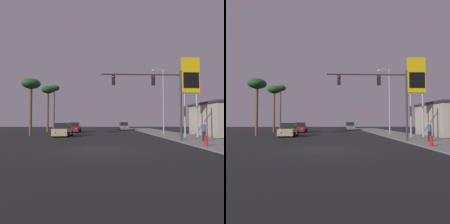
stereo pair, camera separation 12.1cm
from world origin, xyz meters
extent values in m
plane|color=black|center=(0.00, 0.00, 0.00)|extent=(120.00, 120.00, 0.00)
cube|color=gray|center=(9.50, 10.00, 0.06)|extent=(5.00, 60.00, 0.12)
cube|color=slate|center=(4.70, 31.34, 0.58)|extent=(1.94, 4.26, 0.80)
cube|color=black|center=(4.70, 31.49, 1.33)|extent=(1.67, 2.05, 0.70)
cylinder|color=black|center=(3.80, 30.04, 0.32)|extent=(0.24, 0.64, 0.64)
cylinder|color=black|center=(5.60, 30.04, 0.32)|extent=(0.24, 0.64, 0.64)
cylinder|color=black|center=(3.80, 32.64, 0.32)|extent=(0.24, 0.64, 0.64)
cylinder|color=black|center=(5.60, 32.64, 0.32)|extent=(0.24, 0.64, 0.64)
sphere|color=#F2EACC|center=(4.14, 29.22, 0.63)|extent=(0.18, 0.18, 0.18)
sphere|color=#F2EACC|center=(5.26, 29.22, 0.63)|extent=(0.18, 0.18, 0.18)
cube|color=maroon|center=(-4.58, 22.89, 0.58)|extent=(1.82, 4.21, 0.80)
cube|color=black|center=(-4.58, 23.04, 1.33)|extent=(1.61, 2.01, 0.70)
cylinder|color=black|center=(-5.48, 21.59, 0.32)|extent=(0.24, 0.64, 0.64)
cylinder|color=black|center=(-3.68, 21.59, 0.32)|extent=(0.24, 0.64, 0.64)
cylinder|color=black|center=(-5.48, 24.20, 0.32)|extent=(0.24, 0.64, 0.64)
cylinder|color=black|center=(-3.68, 24.20, 0.32)|extent=(0.24, 0.64, 0.64)
sphere|color=#F2EACC|center=(-5.14, 20.77, 0.63)|extent=(0.18, 0.18, 0.18)
sphere|color=#F2EACC|center=(-4.02, 20.77, 0.63)|extent=(0.18, 0.18, 0.18)
cube|color=tan|center=(-4.68, 12.60, 0.58)|extent=(1.94, 4.26, 0.80)
cube|color=black|center=(-4.68, 12.75, 1.33)|extent=(1.67, 2.05, 0.70)
cylinder|color=black|center=(-5.58, 11.30, 0.32)|extent=(0.24, 0.64, 0.64)
cylinder|color=black|center=(-3.78, 11.30, 0.32)|extent=(0.24, 0.64, 0.64)
cylinder|color=black|center=(-5.58, 13.91, 0.32)|extent=(0.24, 0.64, 0.64)
cylinder|color=black|center=(-3.78, 13.91, 0.32)|extent=(0.24, 0.64, 0.64)
sphere|color=#F2EACC|center=(-5.24, 10.48, 0.63)|extent=(0.18, 0.18, 0.18)
sphere|color=#F2EACC|center=(-4.12, 10.48, 0.63)|extent=(0.18, 0.18, 0.18)
cylinder|color=#38383D|center=(7.50, 5.32, 3.37)|extent=(0.20, 0.20, 6.50)
cylinder|color=#38383D|center=(3.80, 5.32, 6.22)|extent=(7.41, 0.14, 0.14)
cube|color=black|center=(4.91, 5.32, 5.67)|extent=(0.30, 0.24, 0.90)
sphere|color=red|center=(4.91, 5.18, 5.94)|extent=(0.20, 0.20, 0.20)
cube|color=black|center=(1.20, 5.32, 5.67)|extent=(0.30, 0.24, 0.90)
sphere|color=red|center=(1.20, 5.18, 5.94)|extent=(0.20, 0.20, 0.20)
cylinder|color=#99999E|center=(8.62, 15.03, 4.62)|extent=(0.18, 0.18, 9.00)
cylinder|color=#99999E|center=(7.92, 15.03, 8.97)|extent=(1.40, 0.10, 0.10)
ellipsoid|color=silver|center=(7.22, 15.03, 8.92)|extent=(0.50, 0.24, 0.20)
cylinder|color=#99999E|center=(9.53, 9.63, 2.62)|extent=(0.20, 0.20, 5.00)
cylinder|color=#99999E|center=(10.93, 9.63, 2.62)|extent=(0.20, 0.20, 5.00)
cube|color=yellow|center=(10.23, 9.63, 7.12)|extent=(2.00, 0.40, 4.00)
cube|color=black|center=(10.23, 9.42, 6.52)|extent=(1.80, 0.03, 1.80)
cylinder|color=red|center=(7.48, 0.51, 0.42)|extent=(0.24, 0.24, 0.60)
sphere|color=red|center=(7.48, 0.51, 0.78)|extent=(0.20, 0.20, 0.20)
cylinder|color=red|center=(7.48, 0.34, 0.45)|extent=(0.08, 0.10, 0.08)
cylinder|color=#23232D|center=(9.09, 4.35, 0.54)|extent=(0.16, 0.16, 0.85)
cylinder|color=#23232D|center=(9.27, 4.35, 0.54)|extent=(0.16, 0.16, 0.85)
cylinder|color=#334C99|center=(9.18, 4.35, 1.27)|extent=(0.32, 0.32, 0.60)
sphere|color=tan|center=(9.18, 4.35, 1.68)|extent=(0.22, 0.22, 0.22)
cylinder|color=brown|center=(-9.09, 14.00, 3.15)|extent=(0.36, 0.36, 6.29)
ellipsoid|color=#1E5123|center=(-9.09, 14.00, 6.77)|extent=(2.40, 2.40, 1.32)
cylinder|color=brown|center=(-10.49, 34.00, 4.38)|extent=(0.36, 0.36, 8.76)
ellipsoid|color=#1E5123|center=(-10.49, 34.00, 9.24)|extent=(2.40, 2.40, 1.32)
cylinder|color=brown|center=(-9.36, 24.00, 3.48)|extent=(0.36, 0.36, 6.96)
ellipsoid|color=#1E5123|center=(-9.36, 24.00, 7.44)|extent=(2.40, 2.40, 1.32)
camera|label=1|loc=(0.17, -14.62, 1.88)|focal=35.00mm
camera|label=2|loc=(0.29, -14.63, 1.88)|focal=35.00mm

